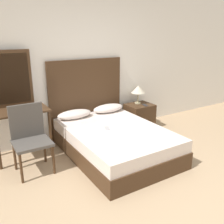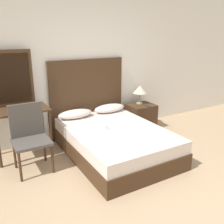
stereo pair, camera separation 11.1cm
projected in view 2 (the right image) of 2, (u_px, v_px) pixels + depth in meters
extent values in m
plane|color=tan|center=(162.00, 200.00, 3.01)|extent=(16.00, 16.00, 0.00)
cube|color=white|center=(80.00, 65.00, 4.58)|extent=(10.00, 0.06, 2.70)
cube|color=#422B19|center=(115.00, 147.00, 4.10)|extent=(1.41, 1.99, 0.27)
cube|color=silver|center=(115.00, 134.00, 4.03)|extent=(1.38, 1.95, 0.19)
cube|color=#422B19|center=(88.00, 98.00, 4.76)|extent=(1.48, 0.05, 1.47)
ellipsoid|color=silver|center=(75.00, 114.00, 4.47)|extent=(0.63, 0.29, 0.15)
ellipsoid|color=silver|center=(110.00, 108.00, 4.81)|extent=(0.63, 0.29, 0.15)
cube|color=#B7B7BC|center=(107.00, 128.00, 4.00)|extent=(0.12, 0.17, 0.01)
cube|color=#422B19|center=(141.00, 117.00, 5.19)|extent=(0.52, 0.45, 0.51)
cylinder|color=tan|center=(140.00, 103.00, 5.19)|extent=(0.13, 0.13, 0.02)
cylinder|color=tan|center=(140.00, 98.00, 5.15)|extent=(0.02, 0.02, 0.20)
cone|color=beige|center=(140.00, 89.00, 5.10)|extent=(0.28, 0.28, 0.16)
cube|color=#232328|center=(147.00, 105.00, 5.04)|extent=(0.10, 0.16, 0.01)
cube|color=#422B19|center=(20.00, 110.00, 3.88)|extent=(0.86, 0.54, 0.02)
cylinder|color=#422B19|center=(51.00, 133.00, 3.99)|extent=(0.04, 0.04, 0.77)
cylinder|color=#422B19|center=(43.00, 125.00, 4.37)|extent=(0.04, 0.04, 0.77)
cube|color=#422B19|center=(13.00, 78.00, 3.94)|extent=(0.60, 0.03, 0.89)
cube|color=#B2BCC6|center=(14.00, 78.00, 3.93)|extent=(0.51, 0.01, 0.78)
cube|color=#4C4742|center=(32.00, 142.00, 3.52)|extent=(0.50, 0.47, 0.04)
cube|color=#4C4742|center=(26.00, 120.00, 3.62)|extent=(0.48, 0.04, 0.50)
cylinder|color=#422B19|center=(20.00, 167.00, 3.32)|extent=(0.04, 0.04, 0.43)
cylinder|color=#422B19|center=(53.00, 159.00, 3.53)|extent=(0.04, 0.04, 0.43)
cylinder|color=#422B19|center=(15.00, 155.00, 3.66)|extent=(0.04, 0.04, 0.43)
cylinder|color=#422B19|center=(45.00, 148.00, 3.87)|extent=(0.04, 0.04, 0.43)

